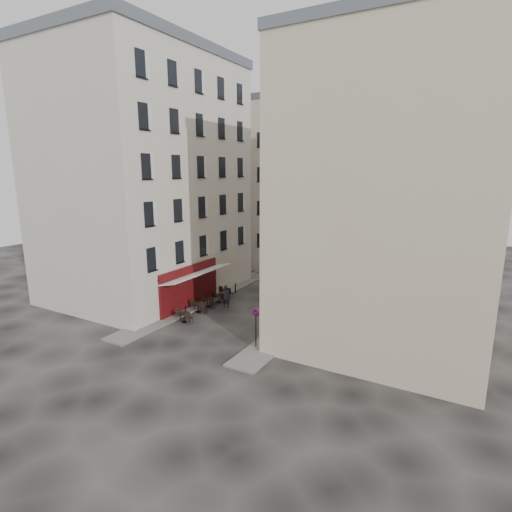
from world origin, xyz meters
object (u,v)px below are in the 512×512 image
Objects in this scene: bistro_table_a at (185,316)px; bistro_table_b at (199,306)px; no_parking_sign at (256,320)px; pedestrian at (226,296)px.

bistro_table_a is 0.97× the size of bistro_table_b.
no_parking_sign reaches higher than bistro_table_a.
no_parking_sign reaches higher than bistro_table_b.
bistro_table_a is 2.22m from bistro_table_b.
bistro_table_a is at bearing -177.62° from no_parking_sign.
no_parking_sign is at bearing 112.22° from pedestrian.
no_parking_sign is 6.84m from bistro_table_a.
no_parking_sign is 1.83× the size of bistro_table_b.
no_parking_sign reaches higher than pedestrian.
pedestrian is at bearing 79.39° from bistro_table_a.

